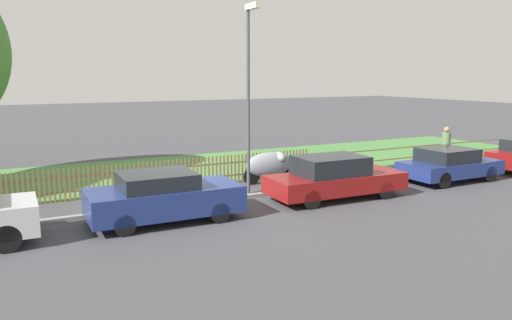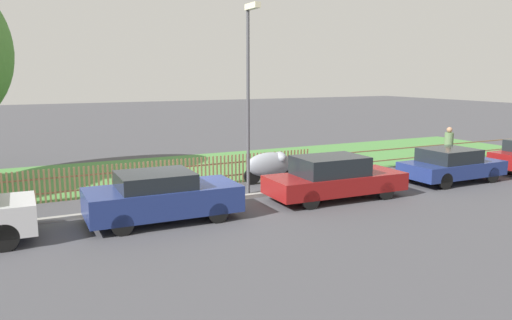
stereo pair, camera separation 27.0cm
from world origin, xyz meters
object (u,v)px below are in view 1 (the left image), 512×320
at_px(street_lamp, 249,79).
at_px(parked_car_red_compact, 334,177).
at_px(parked_car_white_van, 449,164).
at_px(pedestrian_near_fence, 446,145).
at_px(parked_car_navy_estate, 163,196).
at_px(covered_motorcycle, 270,164).

bearing_deg(street_lamp, parked_car_red_compact, -39.42).
bearing_deg(parked_car_white_van, pedestrian_near_fence, 44.65).
height_order(parked_car_navy_estate, pedestrian_near_fence, pedestrian_near_fence).
relative_size(parked_car_navy_estate, parked_car_white_van, 1.06).
bearing_deg(pedestrian_near_fence, parked_car_white_van, -3.87).
height_order(parked_car_red_compact, pedestrian_near_fence, pedestrian_near_fence).
height_order(parked_car_white_van, pedestrian_near_fence, pedestrian_near_fence).
distance_m(parked_car_red_compact, pedestrian_near_fence, 7.72).
distance_m(parked_car_white_van, street_lamp, 8.43).
height_order(parked_car_navy_estate, street_lamp, street_lamp).
distance_m(pedestrian_near_fence, street_lamp, 10.00).
distance_m(parked_car_white_van, pedestrian_near_fence, 2.77).
bearing_deg(parked_car_navy_estate, covered_motorcycle, 31.74).
height_order(parked_car_navy_estate, covered_motorcycle, parked_car_navy_estate).
height_order(pedestrian_near_fence, street_lamp, street_lamp).
bearing_deg(pedestrian_near_fence, covered_motorcycle, -55.13).
relative_size(covered_motorcycle, pedestrian_near_fence, 1.11).
height_order(parked_car_red_compact, covered_motorcycle, parked_car_red_compact).
xyz_separation_m(parked_car_navy_estate, parked_car_red_compact, (5.68, -0.06, -0.00)).
relative_size(parked_car_red_compact, pedestrian_near_fence, 2.55).
xyz_separation_m(parked_car_navy_estate, parked_car_white_van, (11.15, 0.13, -0.06)).
bearing_deg(pedestrian_near_fence, street_lamp, -46.75).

